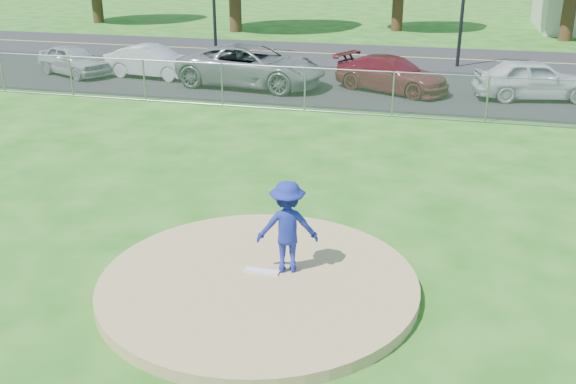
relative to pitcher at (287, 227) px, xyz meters
name	(u,v)px	position (x,y,z in m)	size (l,w,h in m)	color
ground	(353,131)	(-0.40, 9.59, -1.01)	(120.00, 120.00, 0.00)	#1C5713
pitchers_mound	(258,283)	(-0.40, -0.41, -0.91)	(5.40, 5.40, 0.20)	tan
pitching_rubber	(262,271)	(-0.40, -0.21, -0.79)	(0.60, 0.15, 0.04)	white
chain_link_fence	(363,93)	(-0.40, 11.59, -0.26)	(40.00, 0.06, 1.50)	gray
parking_lot	(378,87)	(-0.40, 16.09, -1.01)	(50.00, 8.00, 0.01)	black
street	(397,57)	(-0.40, 23.59, -1.01)	(60.00, 7.00, 0.01)	#232326
pitcher	(287,227)	(0.00, 0.00, 0.00)	(1.05, 0.60, 1.63)	navy
traffic_cone	(196,74)	(-7.71, 14.82, -0.61)	(0.41, 0.41, 0.79)	orange
parked_car_silver	(73,60)	(-13.58, 15.20, -0.36)	(1.53, 3.79, 1.29)	#A5A5AA
parked_car_white	(153,62)	(-10.03, 15.63, -0.34)	(1.41, 4.05, 1.34)	silver
parked_car_gray	(252,66)	(-5.37, 14.95, -0.18)	(2.73, 5.92, 1.65)	slate
parked_car_darkred	(392,74)	(0.16, 15.47, -0.34)	(1.87, 4.59, 1.33)	maroon
parked_car_pearl	(534,79)	(5.37, 15.44, -0.27)	(1.74, 4.32, 1.47)	silver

